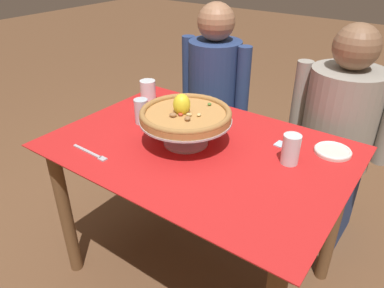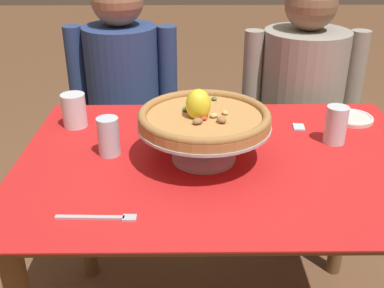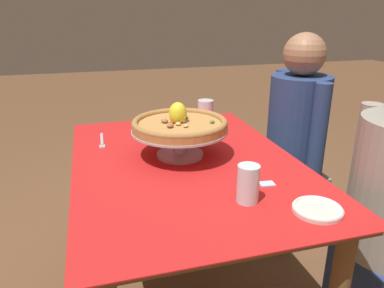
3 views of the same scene
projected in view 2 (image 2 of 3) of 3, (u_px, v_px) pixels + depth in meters
The scene contains 11 objects.
dining_table at pixel (222, 191), 1.40m from camera, with size 1.20×0.85×0.74m.
pizza_stand at pixel (204, 135), 1.30m from camera, with size 0.38×0.38×0.11m.
pizza at pixel (204, 117), 1.28m from camera, with size 0.37×0.37×0.10m.
water_glass_side_right at pixel (335, 127), 1.41m from camera, with size 0.07×0.07×0.12m.
water_glass_back_left at pixel (74, 113), 1.53m from camera, with size 0.08×0.08×0.11m.
water_glass_side_left at pixel (109, 139), 1.34m from camera, with size 0.06×0.06×0.12m.
side_plate at pixel (352, 118), 1.59m from camera, with size 0.14×0.14×0.02m.
dinner_fork at pixel (101, 218), 1.07m from camera, with size 0.19×0.02×0.01m.
sugar_packet at pixel (299, 127), 1.53m from camera, with size 0.05×0.04×0.01m, color silver.
diner_left at pixel (126, 118), 2.06m from camera, with size 0.47×0.32×1.18m.
diner_right at pixel (298, 119), 2.02m from camera, with size 0.51×0.36×1.17m.
Camera 2 is at (-0.11, -1.19, 1.37)m, focal length 42.91 mm.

